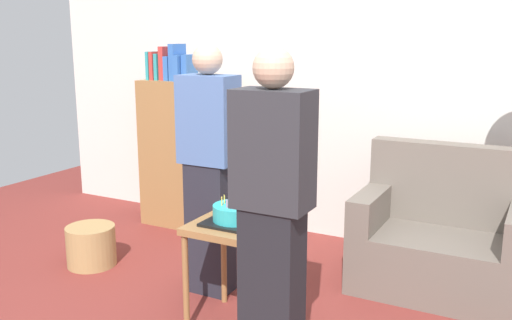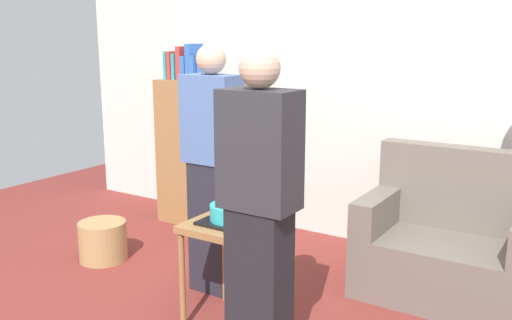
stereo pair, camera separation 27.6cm
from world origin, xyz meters
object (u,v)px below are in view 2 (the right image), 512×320
object	(u,v)px
birthday_cake	(232,214)
wicker_basket	(103,241)
couch	(450,246)
side_table	(233,238)
person_holding_cake	(259,217)
person_blowing_candles	(213,169)
bookshelf	(202,150)

from	to	relation	value
birthday_cake	wicker_basket	xyz separation A→B (m)	(-1.40, 0.26, -0.53)
couch	wicker_basket	bearing A→B (deg)	-161.12
side_table	person_holding_cake	world-z (taller)	person_holding_cake
couch	person_blowing_candles	world-z (taller)	person_blowing_candles
person_blowing_candles	person_holding_cake	bearing A→B (deg)	-58.97
person_blowing_candles	wicker_basket	xyz separation A→B (m)	(-1.02, -0.05, -0.68)
person_holding_cake	wicker_basket	size ratio (longest dim) A/B	4.53
side_table	person_holding_cake	xyz separation A→B (m)	(0.41, -0.36, 0.30)
side_table	person_holding_cake	size ratio (longest dim) A/B	0.39
wicker_basket	person_blowing_candles	bearing A→B (deg)	3.07
bookshelf	side_table	xyz separation A→B (m)	(1.29, -1.37, -0.15)
couch	birthday_cake	size ratio (longest dim) A/B	3.44
side_table	birthday_cake	xyz separation A→B (m)	(0.00, 0.00, 0.15)
couch	person_holding_cake	world-z (taller)	person_holding_cake
bookshelf	couch	bearing A→B (deg)	-7.40
bookshelf	wicker_basket	bearing A→B (deg)	-95.33
birthday_cake	wicker_basket	bearing A→B (deg)	169.39
person_blowing_candles	birthday_cake	bearing A→B (deg)	-58.42
side_table	person_blowing_candles	size ratio (longest dim) A/B	0.39
couch	wicker_basket	xyz separation A→B (m)	(-2.37, -0.81, -0.19)
person_blowing_candles	couch	bearing A→B (deg)	11.00
couch	birthday_cake	xyz separation A→B (m)	(-0.98, -1.07, 0.34)
bookshelf	wicker_basket	xyz separation A→B (m)	(-0.10, -1.11, -0.53)
birthday_cake	couch	bearing A→B (deg)	47.71
couch	person_holding_cake	distance (m)	1.62
side_table	person_holding_cake	distance (m)	0.62
wicker_basket	couch	bearing A→B (deg)	18.88
couch	side_table	size ratio (longest dim) A/B	1.74
person_blowing_candles	wicker_basket	distance (m)	1.23
side_table	person_blowing_candles	bearing A→B (deg)	139.83
couch	person_holding_cake	size ratio (longest dim) A/B	0.67
couch	birthday_cake	world-z (taller)	couch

